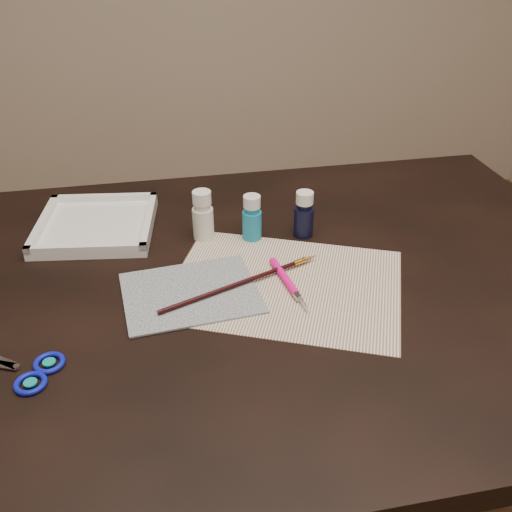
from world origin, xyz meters
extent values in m
cube|color=black|center=(0.00, 0.00, 0.38)|extent=(1.30, 0.90, 0.75)
cube|color=white|center=(0.05, -0.02, 0.75)|extent=(0.47, 0.42, 0.00)
cube|color=black|center=(-0.11, -0.02, 0.75)|extent=(0.23, 0.19, 0.00)
cylinder|color=silver|center=(-0.07, 0.16, 0.80)|extent=(0.04, 0.04, 0.10)
cylinder|color=teal|center=(0.02, 0.14, 0.79)|extent=(0.04, 0.04, 0.09)
cylinder|color=black|center=(0.12, 0.14, 0.80)|extent=(0.04, 0.04, 0.09)
cube|color=white|center=(-0.27, 0.23, 0.76)|extent=(0.25, 0.25, 0.03)
camera|label=1|loc=(-0.16, -0.79, 1.31)|focal=40.00mm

